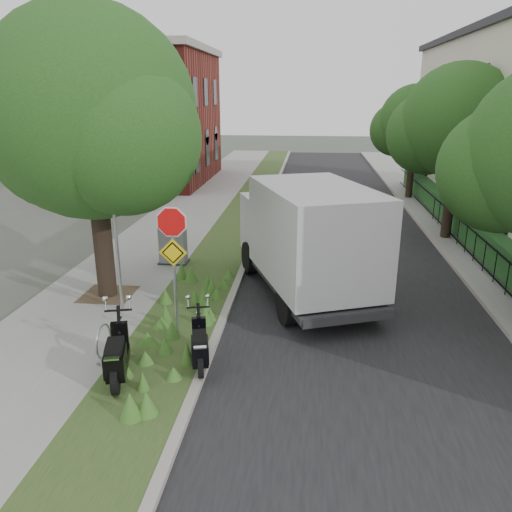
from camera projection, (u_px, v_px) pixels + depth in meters
The scene contains 20 objects.
ground at pixel (232, 355), 11.13m from camera, with size 120.00×120.00×0.00m, color #4C5147.
sidewalk_near at pixel (169, 230), 21.00m from camera, with size 3.50×60.00×0.12m, color gray.
verge at pixel (233, 232), 20.71m from camera, with size 2.00×60.00×0.12m, color #2D4B20.
kerb_near at pixel (257, 233), 20.61m from camera, with size 0.20×60.00×0.13m, color #9E9991.
road at pixel (343, 236), 20.27m from camera, with size 7.00×60.00×0.01m, color black.
kerb_far at pixel (432, 238), 19.89m from camera, with size 0.20×60.00×0.13m, color #9E9991.
footpath_far at pixel (476, 239), 19.72m from camera, with size 3.20×60.00×0.12m, color gray.
street_tree_main at pixel (89, 124), 12.76m from camera, with size 6.21×5.54×7.66m.
bare_post at pixel (116, 237), 12.50m from camera, with size 0.08×0.08×4.00m.
bike_hoop at pixel (103, 341), 10.69m from camera, with size 0.06×0.78×0.77m.
sign_assembly at pixel (173, 246), 11.10m from camera, with size 0.94×0.08×3.22m.
fence_far at pixel (451, 223), 19.63m from camera, with size 0.04×24.00×1.00m.
hedge_far at pixel (470, 224), 19.56m from camera, with size 1.00×24.00×1.10m, color #194721.
brick_building at pixel (136, 115), 31.58m from camera, with size 9.40×10.40×8.30m.
far_tree_b at pixel (456, 127), 18.55m from camera, with size 4.83×4.31×6.56m.
far_tree_c at pixel (414, 125), 26.23m from camera, with size 4.37×3.89×5.93m.
scooter_near at pixel (117, 361), 9.80m from camera, with size 0.71×1.85×0.90m.
scooter_far at pixel (200, 350), 10.31m from camera, with size 0.60×1.66×0.80m.
box_truck at pixel (307, 235), 13.86m from camera, with size 4.38×6.58×2.79m.
utility_cabinet at pixel (173, 245), 16.63m from camera, with size 0.96×0.64×1.27m.
Camera 1 is at (1.59, -9.78, 5.57)m, focal length 35.00 mm.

